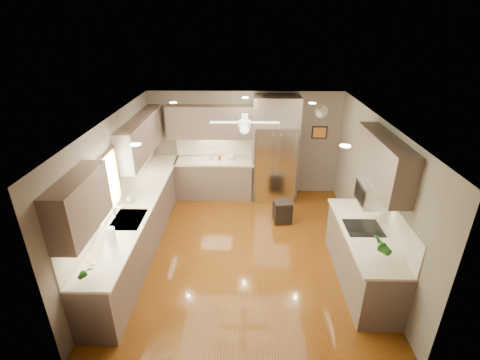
{
  "coord_description": "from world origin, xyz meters",
  "views": [
    {
      "loc": [
        0.04,
        -5.44,
        3.96
      ],
      "look_at": [
        -0.08,
        0.6,
        1.17
      ],
      "focal_mm": 26.0,
      "sensor_mm": 36.0,
      "label": 1
    }
  ],
  "objects_px": {
    "canister_c": "(211,156)",
    "canister_d": "(219,158)",
    "stool": "(282,211)",
    "soap_bottle": "(130,198)",
    "potted_plant_left": "(88,270)",
    "potted_plant_right": "(382,245)",
    "bowl": "(231,159)",
    "refrigerator": "(275,151)",
    "microwave": "(373,194)",
    "paper_towel": "(112,237)"
  },
  "relations": [
    {
      "from": "potted_plant_right",
      "to": "refrigerator",
      "type": "xyz_separation_m",
      "value": [
        -1.23,
        3.57,
        0.07
      ]
    },
    {
      "from": "potted_plant_right",
      "to": "refrigerator",
      "type": "bearing_deg",
      "value": 108.98
    },
    {
      "from": "microwave",
      "to": "stool",
      "type": "distance_m",
      "value": 2.34
    },
    {
      "from": "bowl",
      "to": "stool",
      "type": "distance_m",
      "value": 1.81
    },
    {
      "from": "potted_plant_left",
      "to": "refrigerator",
      "type": "relative_size",
      "value": 0.13
    },
    {
      "from": "canister_c",
      "to": "canister_d",
      "type": "relative_size",
      "value": 1.73
    },
    {
      "from": "potted_plant_left",
      "to": "bowl",
      "type": "xyz_separation_m",
      "value": [
        1.62,
        4.22,
        -0.14
      ]
    },
    {
      "from": "bowl",
      "to": "microwave",
      "type": "bearing_deg",
      "value": -49.79
    },
    {
      "from": "refrigerator",
      "to": "paper_towel",
      "type": "xyz_separation_m",
      "value": [
        -2.63,
        -3.38,
        -0.11
      ]
    },
    {
      "from": "bowl",
      "to": "potted_plant_left",
      "type": "bearing_deg",
      "value": -111.01
    },
    {
      "from": "potted_plant_right",
      "to": "canister_c",
      "type": "bearing_deg",
      "value": 126.71
    },
    {
      "from": "bowl",
      "to": "refrigerator",
      "type": "relative_size",
      "value": 0.09
    },
    {
      "from": "soap_bottle",
      "to": "microwave",
      "type": "xyz_separation_m",
      "value": [
        4.1,
        -0.65,
        0.45
      ]
    },
    {
      "from": "potted_plant_left",
      "to": "refrigerator",
      "type": "distance_m",
      "value": 4.92
    },
    {
      "from": "bowl",
      "to": "stool",
      "type": "bearing_deg",
      "value": -46.62
    },
    {
      "from": "stool",
      "to": "soap_bottle",
      "type": "bearing_deg",
      "value": -162.16
    },
    {
      "from": "stool",
      "to": "potted_plant_right",
      "type": "bearing_deg",
      "value": -65.44
    },
    {
      "from": "canister_d",
      "to": "potted_plant_left",
      "type": "height_order",
      "value": "potted_plant_left"
    },
    {
      "from": "bowl",
      "to": "microwave",
      "type": "distance_m",
      "value": 3.68
    },
    {
      "from": "soap_bottle",
      "to": "potted_plant_left",
      "type": "height_order",
      "value": "potted_plant_left"
    },
    {
      "from": "canister_c",
      "to": "stool",
      "type": "height_order",
      "value": "canister_c"
    },
    {
      "from": "refrigerator",
      "to": "paper_towel",
      "type": "distance_m",
      "value": 4.28
    },
    {
      "from": "soap_bottle",
      "to": "potted_plant_left",
      "type": "bearing_deg",
      "value": -86.46
    },
    {
      "from": "potted_plant_left",
      "to": "bowl",
      "type": "bearing_deg",
      "value": 68.99
    },
    {
      "from": "bowl",
      "to": "refrigerator",
      "type": "xyz_separation_m",
      "value": [
        1.03,
        -0.07,
        0.22
      ]
    },
    {
      "from": "soap_bottle",
      "to": "potted_plant_right",
      "type": "bearing_deg",
      "value": -20.61
    },
    {
      "from": "bowl",
      "to": "soap_bottle",
      "type": "bearing_deg",
      "value": -129.31
    },
    {
      "from": "refrigerator",
      "to": "stool",
      "type": "relative_size",
      "value": 5.4
    },
    {
      "from": "paper_towel",
      "to": "potted_plant_left",
      "type": "bearing_deg",
      "value": -91.53
    },
    {
      "from": "soap_bottle",
      "to": "paper_towel",
      "type": "relative_size",
      "value": 0.54
    },
    {
      "from": "potted_plant_left",
      "to": "potted_plant_right",
      "type": "xyz_separation_m",
      "value": [
        3.87,
        0.58,
        0.01
      ]
    },
    {
      "from": "microwave",
      "to": "paper_towel",
      "type": "bearing_deg",
      "value": -170.3
    },
    {
      "from": "canister_d",
      "to": "refrigerator",
      "type": "bearing_deg",
      "value": -1.67
    },
    {
      "from": "microwave",
      "to": "stool",
      "type": "relative_size",
      "value": 1.21
    },
    {
      "from": "canister_c",
      "to": "canister_d",
      "type": "bearing_deg",
      "value": -17.02
    },
    {
      "from": "potted_plant_right",
      "to": "refrigerator",
      "type": "relative_size",
      "value": 0.14
    },
    {
      "from": "canister_c",
      "to": "soap_bottle",
      "type": "xyz_separation_m",
      "value": [
        -1.27,
        -2.16,
        -0.0
      ]
    },
    {
      "from": "canister_d",
      "to": "potted_plant_right",
      "type": "xyz_separation_m",
      "value": [
        2.53,
        -3.61,
        0.11
      ]
    },
    {
      "from": "soap_bottle",
      "to": "potted_plant_right",
      "type": "relative_size",
      "value": 0.49
    },
    {
      "from": "paper_towel",
      "to": "potted_plant_right",
      "type": "bearing_deg",
      "value": -2.74
    },
    {
      "from": "potted_plant_left",
      "to": "paper_towel",
      "type": "distance_m",
      "value": 0.76
    },
    {
      "from": "potted_plant_left",
      "to": "microwave",
      "type": "relative_size",
      "value": 0.59
    },
    {
      "from": "paper_towel",
      "to": "canister_c",
      "type": "bearing_deg",
      "value": 72.24
    },
    {
      "from": "potted_plant_left",
      "to": "potted_plant_right",
      "type": "height_order",
      "value": "potted_plant_right"
    },
    {
      "from": "canister_d",
      "to": "stool",
      "type": "distance_m",
      "value": 1.99
    },
    {
      "from": "canister_d",
      "to": "potted_plant_right",
      "type": "distance_m",
      "value": 4.4
    },
    {
      "from": "potted_plant_right",
      "to": "soap_bottle",
      "type": "bearing_deg",
      "value": 159.39
    },
    {
      "from": "canister_c",
      "to": "microwave",
      "type": "height_order",
      "value": "microwave"
    },
    {
      "from": "refrigerator",
      "to": "potted_plant_left",
      "type": "bearing_deg",
      "value": -122.55
    },
    {
      "from": "bowl",
      "to": "microwave",
      "type": "relative_size",
      "value": 0.38
    }
  ]
}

